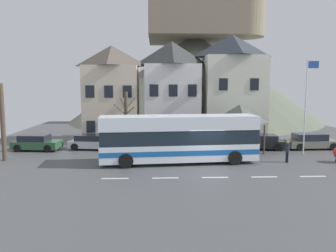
{
  "coord_description": "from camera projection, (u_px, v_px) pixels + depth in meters",
  "views": [
    {
      "loc": [
        -3.58,
        -21.37,
        5.52
      ],
      "look_at": [
        -2.57,
        4.95,
        2.28
      ],
      "focal_mm": 35.51,
      "sensor_mm": 36.0,
      "label": 1
    }
  ],
  "objects": [
    {
      "name": "pedestrian_00",
      "position": [
        287.0,
        150.0,
        23.85
      ],
      "size": [
        0.29,
        0.31,
        1.58
      ],
      "color": "black",
      "rests_on": "ground_plane"
    },
    {
      "name": "parked_car_00",
      "position": [
        311.0,
        141.0,
        28.95
      ],
      "size": [
        4.49,
        2.03,
        1.36
      ],
      "rotation": [
        0.0,
        0.0,
        0.04
      ],
      "color": "slate",
      "rests_on": "ground_plane"
    },
    {
      "name": "townhouse_02",
      "position": [
        231.0,
        88.0,
        33.36
      ],
      "size": [
        5.75,
        5.95,
        10.52
      ],
      "color": "silver",
      "rests_on": "ground_plane"
    },
    {
      "name": "townhouse_01",
      "position": [
        172.0,
        92.0,
        33.0
      ],
      "size": [
        5.24,
        5.59,
        9.81
      ],
      "color": "white",
      "rests_on": "ground_plane"
    },
    {
      "name": "pedestrian_01",
      "position": [
        258.0,
        145.0,
        25.59
      ],
      "size": [
        0.35,
        0.35,
        1.64
      ],
      "color": "#38332D",
      "rests_on": "ground_plane"
    },
    {
      "name": "parked_car_02",
      "position": [
        92.0,
        142.0,
        28.79
      ],
      "size": [
        4.05,
        2.24,
        1.27
      ],
      "rotation": [
        0.0,
        0.0,
        -0.13
      ],
      "color": "silver",
      "rests_on": "ground_plane"
    },
    {
      "name": "townhouse_00",
      "position": [
        112.0,
        94.0,
        32.54
      ],
      "size": [
        5.05,
        5.06,
        9.35
      ],
      "color": "beige",
      "rests_on": "ground_plane"
    },
    {
      "name": "bare_tree_00",
      "position": [
        3.0,
        122.0,
        24.16
      ],
      "size": [
        1.15,
        1.34,
        5.66
      ],
      "color": "brown",
      "rests_on": "ground_plane"
    },
    {
      "name": "bare_tree_01",
      "position": [
        126.0,
        120.0,
        28.33
      ],
      "size": [
        1.83,
        1.9,
        4.98
      ],
      "color": "brown",
      "rests_on": "ground_plane"
    },
    {
      "name": "bus_shelter",
      "position": [
        239.0,
        114.0,
        27.95
      ],
      "size": [
        3.6,
        3.6,
        3.91
      ],
      "color": "#473D33",
      "rests_on": "ground_plane"
    },
    {
      "name": "flagpole",
      "position": [
        307.0,
        101.0,
        26.24
      ],
      "size": [
        0.95,
        0.1,
        7.47
      ],
      "color": "silver",
      "rests_on": "ground_plane"
    },
    {
      "name": "hilltop_castle",
      "position": [
        194.0,
        72.0,
        52.9
      ],
      "size": [
        38.92,
        38.92,
        22.68
      ],
      "color": "#5E6453",
      "rests_on": "ground_plane"
    },
    {
      "name": "public_bench",
      "position": [
        230.0,
        140.0,
        30.66
      ],
      "size": [
        1.68,
        0.48,
        0.87
      ],
      "color": "brown",
      "rests_on": "ground_plane"
    },
    {
      "name": "parked_car_01",
      "position": [
        260.0,
        142.0,
        28.87
      ],
      "size": [
        4.18,
        2.34,
        1.25
      ],
      "rotation": [
        0.0,
        0.0,
        3.03
      ],
      "color": "black",
      "rests_on": "ground_plane"
    },
    {
      "name": "ground_plane",
      "position": [
        210.0,
        169.0,
        22.0
      ],
      "size": [
        40.0,
        60.0,
        0.07
      ],
      "color": "#4D4E50"
    },
    {
      "name": "transit_bus",
      "position": [
        179.0,
        139.0,
        23.65
      ],
      "size": [
        11.28,
        3.44,
        3.38
      ],
      "rotation": [
        0.0,
        0.0,
        0.09
      ],
      "color": "white",
      "rests_on": "ground_plane"
    },
    {
      "name": "parked_car_03",
      "position": [
        36.0,
        143.0,
        28.3
      ],
      "size": [
        4.05,
        2.2,
        1.34
      ],
      "rotation": [
        0.0,
        0.0,
        -0.09
      ],
      "color": "#2B5936",
      "rests_on": "ground_plane"
    }
  ]
}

